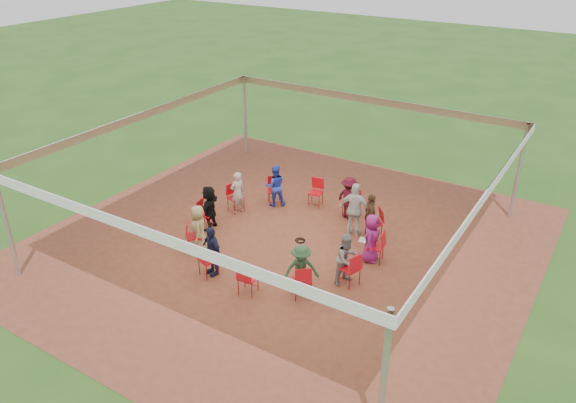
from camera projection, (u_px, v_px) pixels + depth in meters
The scene contains 28 objects.
ground at pixel (286, 243), 15.88m from camera, with size 80.00×80.00×0.00m, color #285019.
dirt_patch at pixel (286, 243), 15.88m from camera, with size 13.00×13.00×0.00m, color brown.
tent at pixel (286, 166), 14.81m from camera, with size 10.33×10.33×3.00m.
chair_0 at pixel (375, 247), 14.85m from camera, with size 0.42×0.44×0.90m, color red, non-canonical shape.
chair_1 at pixel (374, 223), 16.02m from camera, with size 0.42×0.44×0.90m, color red, non-canonical shape.
chair_2 at pixel (351, 204), 17.09m from camera, with size 0.42×0.44×0.90m, color red, non-canonical shape.
chair_3 at pixel (316, 193), 17.79m from camera, with size 0.42×0.44×0.90m, color red, non-canonical shape.
chair_4 at pixel (275, 191), 17.92m from camera, with size 0.42×0.44×0.90m, color red, non-canonical shape.
chair_5 at pixel (236, 198), 17.45m from camera, with size 0.42×0.44×0.90m, color red, non-canonical shape.
chair_6 at pixel (206, 214), 16.50m from camera, with size 0.42×0.44×0.90m, color red, non-canonical shape.
chair_7 at pixel (195, 236), 15.34m from camera, with size 0.42×0.44×0.90m, color red, non-canonical shape.
chair_8 at pixel (208, 260), 14.26m from camera, with size 0.42×0.44×0.90m, color red, non-canonical shape.
chair_9 at pixel (248, 278), 13.57m from camera, with size 0.42×0.44×0.90m, color red, non-canonical shape.
chair_10 at pixel (302, 281), 13.44m from camera, with size 0.42×0.44×0.90m, color red, non-canonical shape.
chair_11 at pixel (350, 269), 13.91m from camera, with size 0.42×0.44×0.90m, color red, non-canonical shape.
person_seated_0 at pixel (371, 238), 14.79m from camera, with size 0.66×0.37×1.36m, color #84196A.
person_seated_1 at pixel (370, 216), 15.90m from camera, with size 0.79×0.41×1.36m, color brown.
person_seated_2 at pixel (349, 198), 16.92m from camera, with size 0.88×0.43×1.36m, color #410B19.
person_seated_3 at pixel (275, 186), 17.70m from camera, with size 0.66×0.38×1.36m, color #273DB8.
person_seated_4 at pixel (237, 193), 17.26m from camera, with size 0.49×0.32×1.36m, color #AAA594.
person_seated_5 at pixel (209, 208), 16.36m from camera, with size 1.26×0.47×1.36m, color black.
person_seated_6 at pixel (199, 229), 15.25m from camera, with size 0.66×0.37×1.36m, color #978456.
person_seated_7 at pixel (212, 251), 14.22m from camera, with size 0.79×0.41×1.36m, color #1A1D40.
person_seated_8 at pixel (301, 270), 13.44m from camera, with size 0.88×0.43×1.36m, color #26482C.
person_seated_9 at pixel (347, 259), 13.89m from camera, with size 0.66×0.38×1.36m, color gray.
standing_person at pixel (355, 210), 15.94m from camera, with size 0.95×0.49×1.62m, color silver.
cable_coil at pixel (300, 241), 15.97m from camera, with size 0.31×0.31×0.03m.
laptop at pixel (365, 239), 14.86m from camera, with size 0.28×0.33×0.20m.
Camera 1 is at (7.29, -11.55, 8.19)m, focal length 35.00 mm.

